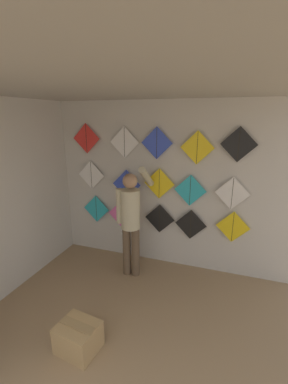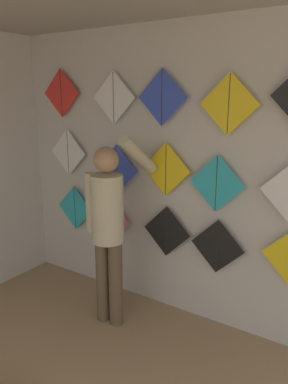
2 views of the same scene
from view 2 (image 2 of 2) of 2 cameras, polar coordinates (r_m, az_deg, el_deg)
name	(u,v)px [view 2 (image 2 of 2)]	position (r m, az deg, el deg)	size (l,w,h in m)	color
back_panel	(166,174)	(3.68, 3.42, 2.70)	(4.40, 0.06, 2.80)	beige
shopkeeper	(109,221)	(3.46, -5.42, -4.42)	(0.46, 0.65, 1.84)	brown
kite_0	(75,208)	(4.43, -10.48, -2.41)	(0.52, 0.01, 0.52)	#28B2C6
kite_1	(110,222)	(4.12, -5.20, -4.52)	(0.52, 0.04, 0.66)	pink
kite_2	(166,231)	(3.73, 3.44, -6.02)	(0.52, 0.01, 0.52)	black
kite_3	(217,246)	(3.53, 11.07, -8.15)	(0.52, 0.01, 0.52)	black
kite_5	(68,153)	(4.33, -11.50, 5.91)	(0.52, 0.01, 0.52)	white
kite_6	(117,169)	(3.90, -4.17, 3.48)	(0.52, 0.01, 0.52)	blue
kite_7	(166,170)	(3.56, 3.36, 3.44)	(0.52, 0.01, 0.52)	yellow
kite_8	(216,184)	(3.36, 10.98, 1.27)	(0.52, 0.01, 0.52)	#28B2C6
kite_10	(61,93)	(4.32, -12.50, 14.49)	(0.52, 0.01, 0.52)	red
kite_11	(114,98)	(3.84, -4.66, 14.13)	(0.52, 0.01, 0.52)	white
kite_12	(162,97)	(3.52, 2.76, 14.21)	(0.52, 0.01, 0.52)	blue
kite_13	(229,104)	(3.24, 12.80, 12.92)	(0.52, 0.01, 0.52)	yellow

